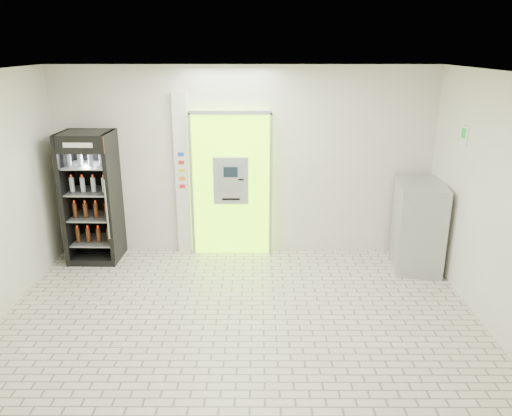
{
  "coord_description": "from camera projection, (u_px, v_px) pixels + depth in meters",
  "views": [
    {
      "loc": [
        0.22,
        -5.25,
        3.28
      ],
      "look_at": [
        0.2,
        1.2,
        1.16
      ],
      "focal_mm": 35.0,
      "sensor_mm": 36.0,
      "label": 1
    }
  ],
  "objects": [
    {
      "name": "room_shell",
      "position": [
        238.0,
        183.0,
        5.44
      ],
      "size": [
        6.0,
        6.0,
        6.0
      ],
      "color": "silver",
      "rests_on": "ground"
    },
    {
      "name": "atm_assembly",
      "position": [
        231.0,
        184.0,
        7.94
      ],
      "size": [
        1.3,
        0.24,
        2.33
      ],
      "color": "#85E609",
      "rests_on": "ground"
    },
    {
      "name": "beverage_cooler",
      "position": [
        92.0,
        200.0,
        7.77
      ],
      "size": [
        0.78,
        0.74,
        2.04
      ],
      "rotation": [
        0.0,
        0.0,
        -0.03
      ],
      "color": "black",
      "rests_on": "ground"
    },
    {
      "name": "exit_sign",
      "position": [
        464.0,
        135.0,
        6.67
      ],
      "size": [
        0.02,
        0.22,
        0.26
      ],
      "color": "white",
      "rests_on": "room_shell"
    },
    {
      "name": "steel_cabinet",
      "position": [
        418.0,
        225.0,
        7.57
      ],
      "size": [
        0.81,
        1.08,
        1.33
      ],
      "rotation": [
        0.0,
        0.0,
        -0.14
      ],
      "color": "#A1A4A9",
      "rests_on": "ground"
    },
    {
      "name": "ground",
      "position": [
        239.0,
        330.0,
        6.01
      ],
      "size": [
        6.0,
        6.0,
        0.0
      ],
      "primitive_type": "plane",
      "color": "beige",
      "rests_on": "ground"
    },
    {
      "name": "pillar",
      "position": [
        182.0,
        175.0,
        7.94
      ],
      "size": [
        0.22,
        0.11,
        2.6
      ],
      "color": "silver",
      "rests_on": "ground"
    }
  ]
}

